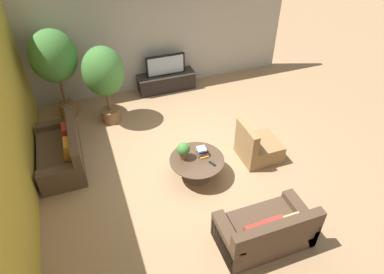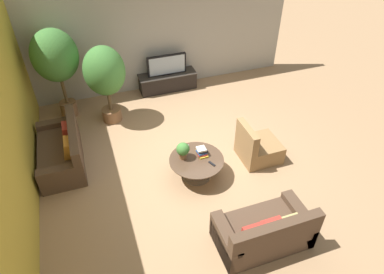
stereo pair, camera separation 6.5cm
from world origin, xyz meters
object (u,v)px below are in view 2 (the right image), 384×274
(coffee_table, at_px, (197,164))
(couch_by_wall, at_px, (63,151))
(media_console, at_px, (168,81))
(potted_palm_corner, at_px, (105,74))
(armchair_wicker, at_px, (257,148))
(potted_plant_tabletop, at_px, (183,150))
(potted_palm_tall, at_px, (55,58))
(television, at_px, (167,65))
(couch_near_entry, at_px, (264,232))

(coffee_table, bearing_deg, couch_by_wall, 152.15)
(media_console, height_order, potted_palm_corner, potted_palm_corner)
(armchair_wicker, relative_size, potted_plant_tabletop, 2.46)
(coffee_table, xyz_separation_m, potted_palm_tall, (-2.25, 3.07, 1.22))
(coffee_table, height_order, potted_palm_tall, potted_palm_tall)
(media_console, distance_m, armchair_wicker, 3.50)
(television, relative_size, couch_by_wall, 0.60)
(media_console, height_order, television, television)
(media_console, distance_m, coffee_table, 3.47)
(television, distance_m, coffee_table, 3.50)
(couch_near_entry, bearing_deg, potted_palm_tall, -60.76)
(couch_by_wall, xyz_separation_m, potted_plant_tabletop, (2.23, -1.17, 0.36))
(coffee_table, xyz_separation_m, potted_palm_corner, (-1.28, 2.51, 0.94))
(media_console, height_order, couch_near_entry, couch_near_entry)
(media_console, height_order, potted_palm_tall, potted_palm_tall)
(television, height_order, potted_palm_corner, potted_palm_corner)
(coffee_table, height_order, couch_by_wall, couch_by_wall)
(coffee_table, xyz_separation_m, potted_plant_tabletop, (-0.23, 0.13, 0.33))
(coffee_table, bearing_deg, potted_palm_tall, 126.23)
(television, relative_size, armchair_wicker, 1.23)
(television, xyz_separation_m, couch_near_entry, (0.08, -5.28, -0.45))
(couch_by_wall, distance_m, armchair_wicker, 4.04)
(couch_by_wall, bearing_deg, media_console, 126.74)
(couch_by_wall, height_order, potted_plant_tabletop, couch_by_wall)
(armchair_wicker, bearing_deg, potted_palm_corner, 47.72)
(television, height_order, potted_palm_tall, potted_palm_tall)
(media_console, height_order, potted_plant_tabletop, potted_plant_tabletop)
(armchair_wicker, distance_m, potted_plant_tabletop, 1.66)
(couch_near_entry, xyz_separation_m, armchair_wicker, (0.89, 1.92, -0.02))
(television, distance_m, potted_palm_tall, 2.80)
(couch_near_entry, bearing_deg, coffee_table, -74.89)
(media_console, xyz_separation_m, potted_palm_tall, (-2.66, -0.38, 1.29))
(media_console, xyz_separation_m, potted_plant_tabletop, (-0.64, -3.31, 0.40))
(couch_by_wall, xyz_separation_m, potted_palm_tall, (0.22, 1.76, 1.25))
(media_console, height_order, couch_by_wall, couch_by_wall)
(coffee_table, distance_m, potted_palm_corner, 2.97)
(coffee_table, bearing_deg, couch_near_entry, -74.89)
(potted_palm_corner, bearing_deg, coffee_table, -63.01)
(television, xyz_separation_m, potted_plant_tabletop, (-0.64, -3.31, -0.10))
(couch_near_entry, height_order, potted_palm_corner, potted_palm_corner)
(potted_palm_tall, relative_size, potted_palm_corner, 1.16)
(couch_by_wall, distance_m, potted_plant_tabletop, 2.55)
(media_console, bearing_deg, potted_plant_tabletop, -100.94)
(couch_near_entry, relative_size, potted_palm_tall, 0.69)
(media_console, distance_m, potted_plant_tabletop, 3.40)
(armchair_wicker, bearing_deg, television, 16.22)
(couch_by_wall, bearing_deg, potted_palm_corner, 135.48)
(armchair_wicker, relative_size, potted_palm_corner, 0.45)
(coffee_table, bearing_deg, television, 83.24)
(media_console, height_order, coffee_table, media_console)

